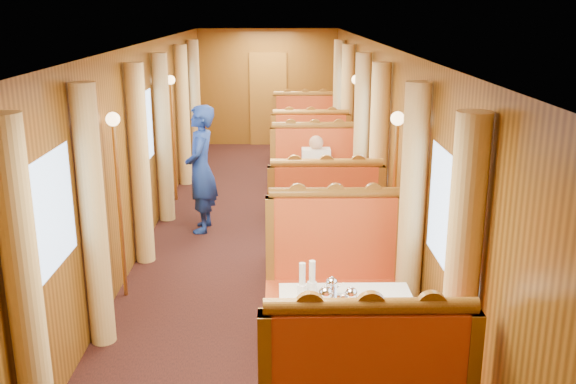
{
  "coord_description": "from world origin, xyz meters",
  "views": [
    {
      "loc": [
        0.23,
        -8.0,
        2.94
      ],
      "look_at": [
        0.32,
        -1.48,
        1.05
      ],
      "focal_mm": 40.0,
      "sensor_mm": 36.0,
      "label": 1
    }
  ],
  "objects_px": {
    "table_near": "(346,346)",
    "rose_vase_mid": "(317,169)",
    "tea_tray": "(339,304)",
    "table_mid": "(319,210)",
    "banquette_near_aft": "(335,286)",
    "banquette_mid_aft": "(315,186)",
    "teapot_left": "(326,301)",
    "table_far": "(307,152)",
    "fruit_plate": "(394,309)",
    "rose_vase_far": "(308,122)",
    "passenger": "(316,169)",
    "teapot_right": "(351,301)",
    "teapot_back": "(332,290)",
    "steward": "(201,169)",
    "banquette_mid_fwd": "(324,233)",
    "banquette_far_fwd": "(310,162)",
    "banquette_far_aft": "(305,138)"
  },
  "relations": [
    {
      "from": "passenger",
      "to": "banquette_far_aft",
      "type": "bearing_deg",
      "value": 90.0
    },
    {
      "from": "table_mid",
      "to": "table_far",
      "type": "height_order",
      "value": "same"
    },
    {
      "from": "teapot_left",
      "to": "rose_vase_mid",
      "type": "relative_size",
      "value": 0.49
    },
    {
      "from": "banquette_near_aft",
      "to": "table_near",
      "type": "bearing_deg",
      "value": -90.0
    },
    {
      "from": "teapot_left",
      "to": "teapot_back",
      "type": "height_order",
      "value": "teapot_left"
    },
    {
      "from": "teapot_back",
      "to": "banquette_mid_fwd",
      "type": "bearing_deg",
      "value": 67.08
    },
    {
      "from": "fruit_plate",
      "to": "rose_vase_far",
      "type": "distance_m",
      "value": 7.16
    },
    {
      "from": "table_near",
      "to": "banquette_far_aft",
      "type": "distance_m",
      "value": 8.01
    },
    {
      "from": "teapot_right",
      "to": "banquette_far_fwd",
      "type": "bearing_deg",
      "value": 97.42
    },
    {
      "from": "banquette_far_aft",
      "to": "teapot_right",
      "type": "height_order",
      "value": "banquette_far_aft"
    },
    {
      "from": "teapot_left",
      "to": "rose_vase_mid",
      "type": "bearing_deg",
      "value": 109.28
    },
    {
      "from": "teapot_right",
      "to": "steward",
      "type": "height_order",
      "value": "steward"
    },
    {
      "from": "table_mid",
      "to": "teapot_right",
      "type": "bearing_deg",
      "value": -89.79
    },
    {
      "from": "teapot_right",
      "to": "banquette_near_aft",
      "type": "bearing_deg",
      "value": 97.97
    },
    {
      "from": "table_mid",
      "to": "teapot_back",
      "type": "relative_size",
      "value": 6.68
    },
    {
      "from": "table_near",
      "to": "rose_vase_mid",
      "type": "xyz_separation_m",
      "value": [
        -0.04,
        3.49,
        0.55
      ]
    },
    {
      "from": "teapot_left",
      "to": "steward",
      "type": "relative_size",
      "value": 0.1
    },
    {
      "from": "table_mid",
      "to": "teapot_back",
      "type": "distance_m",
      "value": 3.44
    },
    {
      "from": "table_far",
      "to": "tea_tray",
      "type": "height_order",
      "value": "tea_tray"
    },
    {
      "from": "tea_tray",
      "to": "table_mid",
      "type": "bearing_deg",
      "value": 88.84
    },
    {
      "from": "banquette_mid_fwd",
      "to": "banquette_far_fwd",
      "type": "distance_m",
      "value": 3.5
    },
    {
      "from": "table_mid",
      "to": "passenger",
      "type": "bearing_deg",
      "value": 90.0
    },
    {
      "from": "fruit_plate",
      "to": "rose_vase_far",
      "type": "xyz_separation_m",
      "value": [
        -0.34,
        7.15,
        0.16
      ]
    },
    {
      "from": "steward",
      "to": "passenger",
      "type": "relative_size",
      "value": 2.25
    },
    {
      "from": "banquette_near_aft",
      "to": "banquette_mid_aft",
      "type": "relative_size",
      "value": 1.0
    },
    {
      "from": "banquette_mid_fwd",
      "to": "banquette_far_fwd",
      "type": "xyz_separation_m",
      "value": [
        0.0,
        3.5,
        0.0
      ]
    },
    {
      "from": "table_near",
      "to": "rose_vase_mid",
      "type": "bearing_deg",
      "value": 90.65
    },
    {
      "from": "teapot_right",
      "to": "rose_vase_mid",
      "type": "bearing_deg",
      "value": 98.13
    },
    {
      "from": "table_mid",
      "to": "table_near",
      "type": "bearing_deg",
      "value": -90.0
    },
    {
      "from": "rose_vase_far",
      "to": "banquette_mid_fwd",
      "type": "bearing_deg",
      "value": -90.01
    },
    {
      "from": "rose_vase_far",
      "to": "steward",
      "type": "bearing_deg",
      "value": -116.1
    },
    {
      "from": "teapot_right",
      "to": "teapot_back",
      "type": "relative_size",
      "value": 1.03
    },
    {
      "from": "banquette_mid_fwd",
      "to": "rose_vase_far",
      "type": "height_order",
      "value": "banquette_mid_fwd"
    },
    {
      "from": "table_near",
      "to": "tea_tray",
      "type": "relative_size",
      "value": 3.09
    },
    {
      "from": "banquette_mid_aft",
      "to": "passenger",
      "type": "bearing_deg",
      "value": -90.0
    },
    {
      "from": "banquette_near_aft",
      "to": "banquette_far_aft",
      "type": "distance_m",
      "value": 7.0
    },
    {
      "from": "banquette_near_aft",
      "to": "banquette_far_fwd",
      "type": "distance_m",
      "value": 4.97
    },
    {
      "from": "banquette_near_aft",
      "to": "steward",
      "type": "xyz_separation_m",
      "value": [
        -1.56,
        2.79,
        0.43
      ]
    },
    {
      "from": "table_mid",
      "to": "passenger",
      "type": "xyz_separation_m",
      "value": [
        -0.0,
        0.76,
        0.37
      ]
    },
    {
      "from": "table_mid",
      "to": "banquette_mid_aft",
      "type": "relative_size",
      "value": 0.78
    },
    {
      "from": "banquette_mid_aft",
      "to": "fruit_plate",
      "type": "height_order",
      "value": "banquette_mid_aft"
    },
    {
      "from": "banquette_mid_aft",
      "to": "rose_vase_mid",
      "type": "bearing_deg",
      "value": -92.2
    },
    {
      "from": "banquette_near_aft",
      "to": "tea_tray",
      "type": "xyz_separation_m",
      "value": [
        -0.07,
        -1.06,
        0.33
      ]
    },
    {
      "from": "tea_tray",
      "to": "banquette_mid_fwd",
      "type": "bearing_deg",
      "value": 88.38
    },
    {
      "from": "banquette_mid_aft",
      "to": "tea_tray",
      "type": "height_order",
      "value": "banquette_mid_aft"
    },
    {
      "from": "rose_vase_mid",
      "to": "passenger",
      "type": "height_order",
      "value": "passenger"
    },
    {
      "from": "banquette_mid_aft",
      "to": "banquette_mid_fwd",
      "type": "bearing_deg",
      "value": -90.0
    },
    {
      "from": "table_far",
      "to": "teapot_right",
      "type": "relative_size",
      "value": 6.48
    },
    {
      "from": "steward",
      "to": "passenger",
      "type": "bearing_deg",
      "value": 107.12
    },
    {
      "from": "banquette_far_fwd",
      "to": "steward",
      "type": "relative_size",
      "value": 0.78
    }
  ]
}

